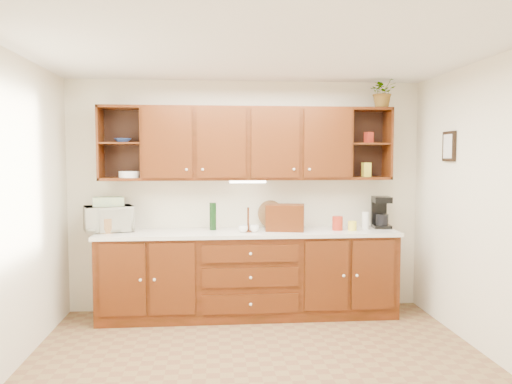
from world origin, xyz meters
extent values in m
plane|color=brown|center=(0.00, 0.00, 0.00)|extent=(4.00, 4.00, 0.00)
plane|color=white|center=(0.00, 0.00, 2.60)|extent=(4.00, 4.00, 0.00)
plane|color=#EAE2C5|center=(0.00, 1.75, 1.30)|extent=(4.00, 0.00, 4.00)
plane|color=#EAE2C5|center=(-2.00, 0.00, 1.30)|extent=(0.00, 3.50, 3.50)
plane|color=#EAE2C5|center=(2.00, 0.00, 1.30)|extent=(0.00, 3.50, 3.50)
cube|color=#321705|center=(0.00, 1.45, 0.45)|extent=(3.20, 0.60, 0.90)
cube|color=silver|center=(0.00, 1.44, 0.92)|extent=(3.24, 0.64, 0.04)
cube|color=#321705|center=(0.00, 1.58, 1.89)|extent=(2.30, 0.33, 0.80)
cube|color=black|center=(-1.38, 1.74, 1.89)|extent=(0.45, 0.02, 0.80)
cube|color=black|center=(1.38, 1.74, 1.89)|extent=(0.45, 0.02, 0.80)
cube|color=#321705|center=(-1.38, 1.58, 1.89)|extent=(0.43, 0.30, 0.02)
cube|color=#321705|center=(1.38, 1.58, 1.89)|extent=(0.43, 0.30, 0.02)
cube|color=#321705|center=(1.38, 1.58, 2.27)|extent=(0.45, 0.33, 0.03)
cube|color=white|center=(0.00, 1.53, 1.47)|extent=(0.40, 0.05, 0.02)
cube|color=black|center=(1.98, 0.90, 1.85)|extent=(0.03, 0.24, 0.30)
cylinder|color=olive|center=(-1.52, 1.48, 1.02)|extent=(0.30, 0.30, 0.16)
imported|color=silver|center=(-1.51, 1.54, 1.08)|extent=(0.58, 0.48, 0.28)
cube|color=#D3D263|center=(-1.51, 1.54, 1.26)|extent=(0.37, 0.30, 0.10)
cylinder|color=black|center=(-0.38, 1.56, 1.09)|extent=(0.10, 0.10, 0.30)
cylinder|color=olive|center=(0.27, 1.69, 0.95)|extent=(0.32, 0.17, 0.31)
cube|color=#321705|center=(0.40, 1.43, 1.08)|extent=(0.45, 0.33, 0.29)
cylinder|color=#321705|center=(-0.01, 1.38, 1.07)|extent=(0.02, 0.02, 0.26)
cylinder|color=#321705|center=(-0.01, 1.38, 0.95)|extent=(0.11, 0.11, 0.01)
imported|color=white|center=(0.06, 1.35, 0.98)|extent=(0.13, 0.13, 0.08)
imported|color=white|center=(-0.02, 1.45, 0.98)|extent=(0.13, 0.13, 0.08)
imported|color=white|center=(-0.06, 1.33, 0.98)|extent=(0.13, 0.13, 0.08)
cylinder|color=#A82A18|center=(0.98, 1.41, 1.02)|extent=(0.13, 0.13, 0.15)
cylinder|color=white|center=(1.31, 1.46, 1.04)|extent=(0.10, 0.10, 0.19)
cylinder|color=yellow|center=(1.14, 1.39, 0.99)|extent=(0.11, 0.11, 0.10)
cube|color=black|center=(1.52, 1.54, 0.96)|extent=(0.22, 0.27, 0.04)
cube|color=black|center=(1.52, 1.64, 1.11)|extent=(0.18, 0.08, 0.30)
cube|color=black|center=(1.52, 1.54, 1.26)|extent=(0.22, 0.27, 0.07)
cylinder|color=black|center=(1.52, 1.53, 1.04)|extent=(0.16, 0.16, 0.13)
imported|color=navy|center=(-1.35, 1.58, 1.92)|extent=(0.23, 0.23, 0.04)
cylinder|color=white|center=(-1.28, 1.55, 1.56)|extent=(0.29, 0.29, 0.07)
cube|color=yellow|center=(1.35, 1.58, 1.60)|extent=(0.10, 0.09, 0.16)
cube|color=#A82A18|center=(1.36, 1.56, 1.96)|extent=(0.10, 0.10, 0.12)
imported|color=#999999|center=(1.50, 1.52, 2.46)|extent=(0.38, 0.36, 0.35)
camera|label=1|loc=(-0.38, -3.93, 1.74)|focal=35.00mm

